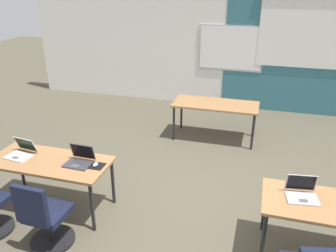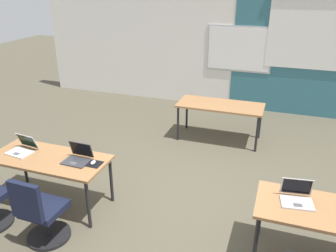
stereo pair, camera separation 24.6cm
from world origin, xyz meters
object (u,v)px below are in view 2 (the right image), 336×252
object	(u,v)px
desk_far_center	(220,107)
laptop_near_right_inner	(297,197)
desk_near_left	(50,161)
mouse_near_left_inner	(93,162)
laptop_near_left_inner	(78,157)
chair_near_left_inner	(41,215)
laptop_near_left_end	(22,149)
desk_near_right	(335,217)

from	to	relation	value
desk_far_center	laptop_near_right_inner	world-z (taller)	laptop_near_right_inner
desk_near_left	desk_far_center	world-z (taller)	same
mouse_near_left_inner	laptop_near_left_inner	bearing A→B (deg)	178.75
chair_near_left_inner	laptop_near_left_end	size ratio (longest dim) A/B	2.51
desk_near_left	mouse_near_left_inner	xyz separation A→B (m)	(0.65, 0.04, 0.08)
laptop_near_left_end	mouse_near_left_inner	bearing A→B (deg)	8.37
desk_far_center	laptop_near_right_inner	size ratio (longest dim) A/B	4.36
laptop_near_left_end	laptop_near_left_inner	bearing A→B (deg)	9.05
laptop_near_left_inner	laptop_near_left_end	xyz separation A→B (m)	(-0.86, -0.03, -0.00)
laptop_near_right_inner	laptop_near_left_inner	bearing A→B (deg)	171.90
mouse_near_left_inner	desk_near_right	bearing A→B (deg)	-0.87
desk_far_center	laptop_near_left_inner	world-z (taller)	laptop_near_left_inner
chair_near_left_inner	laptop_near_left_inner	bearing A→B (deg)	-93.54
laptop_near_left_inner	mouse_near_left_inner	bearing A→B (deg)	0.33
desk_near_right	laptop_near_right_inner	size ratio (longest dim) A/B	4.36
desk_near_right	laptop_near_left_inner	bearing A→B (deg)	179.10
laptop_near_right_inner	desk_near_right	bearing A→B (deg)	-17.00
chair_near_left_inner	laptop_near_right_inner	world-z (taller)	laptop_near_right_inner
desk_far_center	laptop_near_left_inner	bearing A→B (deg)	-115.82
laptop_near_left_inner	laptop_near_right_inner	size ratio (longest dim) A/B	0.92
desk_near_left	mouse_near_left_inner	world-z (taller)	mouse_near_left_inner
desk_far_center	chair_near_left_inner	bearing A→B (deg)	-111.83
chair_near_left_inner	laptop_near_left_end	world-z (taller)	laptop_near_left_end
desk_near_right	chair_near_left_inner	size ratio (longest dim) A/B	1.74
desk_near_left	desk_near_right	bearing A→B (deg)	0.00
laptop_near_left_inner	chair_near_left_inner	bearing A→B (deg)	-93.57
desk_near_right	desk_far_center	distance (m)	3.30
laptop_near_right_inner	laptop_near_left_end	bearing A→B (deg)	172.32
chair_near_left_inner	desk_near_right	bearing A→B (deg)	-166.02
desk_near_right	mouse_near_left_inner	size ratio (longest dim) A/B	15.29
desk_far_center	mouse_near_left_inner	distance (m)	2.97
mouse_near_left_inner	laptop_near_right_inner	xyz separation A→B (m)	(2.46, 0.02, 0.03)
mouse_near_left_inner	laptop_near_right_inner	world-z (taller)	laptop_near_right_inner
desk_near_right	desk_far_center	bearing A→B (deg)	122.01
desk_near_right	mouse_near_left_inner	xyz separation A→B (m)	(-2.85, 0.04, 0.08)
desk_near_right	chair_near_left_inner	bearing A→B (deg)	-167.64
mouse_near_left_inner	chair_near_left_inner	world-z (taller)	chair_near_left_inner
mouse_near_left_inner	chair_near_left_inner	distance (m)	0.87
desk_far_center	laptop_near_left_inner	size ratio (longest dim) A/B	4.74
laptop_near_left_inner	laptop_near_right_inner	world-z (taller)	laptop_near_right_inner
desk_near_left	mouse_near_left_inner	distance (m)	0.65
chair_near_left_inner	laptop_near_right_inner	size ratio (longest dim) A/B	2.51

